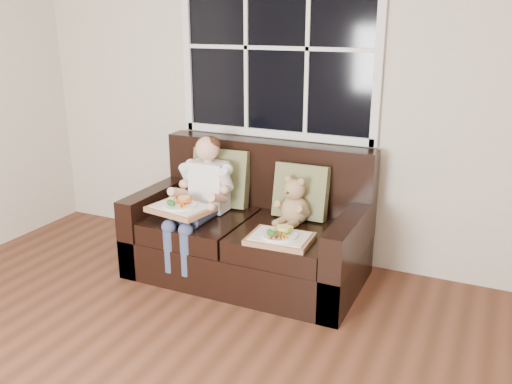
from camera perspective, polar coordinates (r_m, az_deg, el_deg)
The scene contains 9 objects.
room_walls at distance 2.12m, azimuth -23.15°, elevation 9.03°, with size 4.52×5.02×2.71m.
window_back at distance 4.22m, azimuth 2.19°, elevation 14.92°, with size 1.62×0.04×1.37m.
loveseat at distance 4.10m, azimuth -0.55°, elevation -4.46°, with size 1.70×0.92×0.96m.
pillow_left at distance 4.25m, azimuth -3.70°, elevation 1.52°, with size 0.46×0.24×0.46m.
pillow_right at distance 3.99m, azimuth 4.76°, elevation 0.07°, with size 0.40×0.19×0.41m.
child at distance 4.03m, azimuth -5.68°, elevation 0.26°, with size 0.40×0.60×0.90m.
teddy_bear at distance 3.89m, azimuth 4.05°, elevation -1.30°, with size 0.24×0.29×0.36m.
tray_left at distance 3.91m, azimuth -7.93°, elevation -1.58°, with size 0.47×0.39×0.10m.
tray_right at distance 3.61m, azimuth 2.56°, elevation -4.78°, with size 0.43×0.34×0.10m.
Camera 1 is at (1.56, -1.41, 1.87)m, focal length 38.00 mm.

